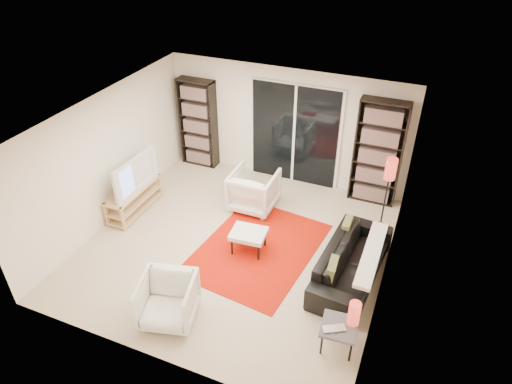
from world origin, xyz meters
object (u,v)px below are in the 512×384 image
ottoman (249,234)px  side_table (339,328)px  sofa (352,262)px  floor_lamp (390,176)px  tv_stand (134,199)px  bookshelf_right (378,153)px  armchair_back (254,190)px  bookshelf_left (198,123)px  armchair_front (168,300)px

ottoman → side_table: same height
sofa → floor_lamp: (0.22, 1.48, 0.80)m
tv_stand → ottoman: 2.51m
side_table → bookshelf_right: bearing=93.8°
armchair_back → tv_stand: bearing=24.8°
bookshelf_left → sofa: (3.96, -2.31, -0.67)m
ottoman → sofa: bearing=1.8°
bookshelf_right → floor_lamp: bearing=-67.9°
floor_lamp → tv_stand: bearing=-164.0°
sofa → armchair_back: bearing=66.3°
side_table → floor_lamp: bearing=88.2°
sofa → armchair_back: (-2.18, 1.18, 0.09)m
side_table → armchair_back: bearing=131.8°
bookshelf_right → armchair_back: size_ratio=2.45×
bookshelf_right → ottoman: bookshelf_right is taller
sofa → ottoman: size_ratio=3.30×
armchair_back → ottoman: armchair_back is taller
bookshelf_left → bookshelf_right: size_ratio=0.93×
armchair_back → ottoman: bearing=108.4°
bookshelf_left → tv_stand: bearing=-97.8°
bookshelf_left → tv_stand: (-0.29, -2.12, -0.71)m
bookshelf_right → tv_stand: (-4.14, -2.12, -0.79)m
tv_stand → sofa: sofa is taller
side_table → tv_stand: bearing=159.9°
tv_stand → ottoman: (2.49, -0.25, 0.08)m
bookshelf_right → floor_lamp: bookshelf_right is taller
bookshelf_left → armchair_back: size_ratio=2.27×
armchair_front → armchair_back: bearing=74.8°
sofa → side_table: size_ratio=3.99×
armchair_back → floor_lamp: bearing=-173.2°
tv_stand → armchair_back: bearing=25.3°
floor_lamp → armchair_back: bearing=-172.8°
sofa → ottoman: bearing=96.4°
armchair_front → side_table: (2.37, 0.45, -0.00)m
armchair_back → side_table: bearing=131.3°
bookshelf_right → sofa: 2.43m
bookshelf_left → bookshelf_right: bookshelf_right is taller
armchair_front → ottoman: 1.86m
bookshelf_left → sofa: 4.64m
tv_stand → floor_lamp: (4.48, 1.28, 0.84)m
bookshelf_left → floor_lamp: 4.27m
bookshelf_left → tv_stand: 2.25m
ottoman → side_table: bearing=-35.6°
armchair_back → bookshelf_right: bearing=-151.7°
side_table → armchair_front: bearing=-169.3°
tv_stand → floor_lamp: floor_lamp is taller
tv_stand → side_table: bearing=-20.1°
tv_stand → sofa: size_ratio=0.63×
sofa → side_table: sofa is taller
tv_stand → sofa: (4.25, -0.20, 0.04)m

